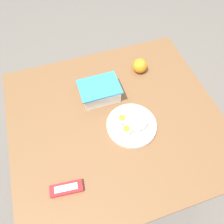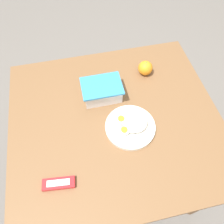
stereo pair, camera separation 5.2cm
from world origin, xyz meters
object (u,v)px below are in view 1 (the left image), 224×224
(orange_fruit, at_px, (140,66))
(candy_bar, at_px, (66,188))
(food_container, at_px, (100,92))
(rice_plate, at_px, (132,124))

(orange_fruit, relative_size, candy_bar, 0.58)
(orange_fruit, distance_m, candy_bar, 0.68)
(food_container, bearing_deg, rice_plate, -66.34)
(rice_plate, relative_size, candy_bar, 1.74)
(candy_bar, bearing_deg, rice_plate, 28.22)
(food_container, distance_m, orange_fruit, 0.26)
(rice_plate, bearing_deg, candy_bar, -151.78)
(rice_plate, xyz_separation_m, candy_bar, (-0.33, -0.18, -0.01))
(orange_fruit, height_order, rice_plate, orange_fruit)
(food_container, xyz_separation_m, rice_plate, (0.09, -0.20, -0.02))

